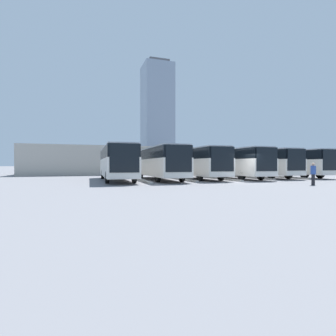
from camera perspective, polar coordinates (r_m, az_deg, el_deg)
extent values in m
plane|color=slate|center=(24.37, 16.61, -2.92)|extent=(600.00, 600.00, 0.00)
cube|color=silver|center=(36.22, 24.56, 0.24)|extent=(2.86, 12.49, 1.66)
cube|color=black|center=(36.24, 24.57, 2.36)|extent=(2.82, 12.30, 1.02)
cube|color=black|center=(31.82, 32.00, 1.51)|extent=(2.20, 0.10, 2.17)
cube|color=silver|center=(31.82, 31.99, -0.95)|extent=(2.38, 0.13, 0.40)
cube|color=silver|center=(36.26, 24.58, 3.25)|extent=(2.75, 11.99, 0.12)
cylinder|color=black|center=(34.24, 30.21, -1.10)|extent=(0.33, 1.03, 1.02)
cylinder|color=black|center=(32.66, 27.57, -1.16)|extent=(0.33, 1.03, 1.02)
cylinder|color=black|center=(39.89, 22.09, -0.81)|extent=(0.33, 1.03, 1.02)
cylinder|color=black|center=(38.55, 19.54, -0.85)|extent=(0.33, 1.03, 1.02)
cube|color=#B2B2AD|center=(33.43, 24.04, -1.85)|extent=(0.45, 7.33, 0.15)
cube|color=silver|center=(33.61, 18.96, 0.24)|extent=(2.86, 12.49, 1.66)
cube|color=black|center=(33.63, 18.96, 2.52)|extent=(2.82, 12.30, 1.02)
cube|color=black|center=(28.79, 26.22, 1.64)|extent=(2.20, 0.10, 2.17)
cube|color=silver|center=(28.80, 26.21, -1.08)|extent=(2.38, 0.13, 0.40)
cube|color=silver|center=(33.65, 18.97, 3.48)|extent=(2.75, 11.99, 0.12)
cylinder|color=black|center=(31.30, 24.71, -1.23)|extent=(0.33, 1.03, 1.02)
cylinder|color=black|center=(29.89, 21.55, -1.30)|extent=(0.33, 1.03, 1.02)
cylinder|color=black|center=(37.42, 16.88, -0.89)|extent=(0.33, 1.03, 1.02)
cylinder|color=black|center=(36.25, 13.97, -0.93)|extent=(0.33, 1.03, 1.02)
cube|color=#B2B2AD|center=(30.87, 17.88, -2.03)|extent=(0.45, 7.33, 0.15)
cube|color=silver|center=(30.42, 13.57, 0.21)|extent=(2.86, 12.49, 1.66)
cube|color=black|center=(30.44, 13.57, 2.73)|extent=(2.82, 12.30, 1.02)
cube|color=black|center=(25.25, 20.73, 1.81)|extent=(2.20, 0.10, 2.17)
cube|color=silver|center=(25.25, 20.72, -1.29)|extent=(2.38, 0.13, 0.40)
cube|color=silver|center=(30.46, 13.58, 3.80)|extent=(2.75, 11.99, 0.12)
cylinder|color=black|center=(27.82, 19.54, -1.43)|extent=(0.33, 1.03, 1.02)
cylinder|color=black|center=(26.58, 15.71, -1.52)|extent=(0.33, 1.03, 1.02)
cylinder|color=black|center=(34.33, 11.90, -1.01)|extent=(0.33, 1.03, 1.02)
cylinder|color=black|center=(33.33, 8.58, -1.06)|extent=(0.33, 1.03, 1.02)
cube|color=#B2B2AD|center=(27.75, 11.84, -2.31)|extent=(0.45, 7.33, 0.15)
cube|color=silver|center=(28.77, 5.85, 0.20)|extent=(2.86, 12.49, 1.66)
cube|color=black|center=(28.79, 5.85, 2.86)|extent=(2.82, 12.30, 1.02)
cube|color=black|center=(23.15, 11.79, 1.95)|extent=(2.20, 0.10, 2.17)
cube|color=silver|center=(23.16, 11.79, -1.43)|extent=(2.38, 0.13, 0.40)
cube|color=silver|center=(28.81, 5.85, 3.99)|extent=(2.75, 11.99, 0.12)
cylinder|color=black|center=(25.78, 11.41, -1.57)|extent=(0.33, 1.03, 1.02)
cylinder|color=black|center=(24.81, 6.92, -1.65)|extent=(0.33, 1.03, 1.02)
cylinder|color=black|center=(32.76, 5.03, -1.08)|extent=(0.33, 1.03, 1.02)
cylinder|color=black|center=(32.01, 1.37, -1.12)|extent=(0.33, 1.03, 1.02)
cube|color=#B2B2AD|center=(26.25, 3.24, -2.47)|extent=(0.45, 7.33, 0.15)
cube|color=silver|center=(26.67, -2.01, 0.17)|extent=(2.86, 12.49, 1.66)
cube|color=black|center=(26.69, -2.01, 3.04)|extent=(2.82, 12.30, 1.02)
cube|color=black|center=(20.71, 2.38, 2.11)|extent=(2.20, 0.10, 2.17)
cube|color=silver|center=(20.72, 2.39, -1.67)|extent=(2.38, 0.13, 0.40)
cube|color=silver|center=(26.72, -2.01, 4.25)|extent=(2.75, 11.99, 0.12)
cylinder|color=black|center=(23.34, 3.02, -1.80)|extent=(0.33, 1.03, 1.02)
cylinder|color=black|center=(22.68, -2.22, -1.87)|extent=(0.33, 1.03, 1.02)
cylinder|color=black|center=(30.69, -1.86, -1.20)|extent=(0.33, 1.03, 1.02)
cylinder|color=black|center=(30.20, -5.90, -1.23)|extent=(0.33, 1.03, 1.02)
cube|color=#B2B2AD|center=(24.36, -5.62, -2.72)|extent=(0.45, 7.33, 0.15)
cube|color=silver|center=(25.76, -11.19, 0.14)|extent=(2.86, 12.49, 1.66)
cube|color=black|center=(25.79, -11.20, 3.10)|extent=(2.82, 12.30, 1.02)
cube|color=black|center=(19.58, -9.42, 2.18)|extent=(2.20, 0.10, 2.17)
cube|color=silver|center=(19.59, -9.41, -1.81)|extent=(2.38, 0.13, 0.40)
cube|color=silver|center=(25.82, -11.20, 4.36)|extent=(2.75, 11.99, 0.12)
cylinder|color=black|center=(22.11, -7.37, -1.94)|extent=(0.33, 1.03, 1.02)
cylinder|color=black|center=(21.86, -13.08, -1.98)|extent=(0.33, 1.03, 1.02)
cylinder|color=black|center=(29.73, -9.80, -1.27)|extent=(0.33, 1.03, 1.02)
cylinder|color=black|center=(29.54, -14.04, -1.29)|extent=(0.33, 1.03, 1.02)
cylinder|color=black|center=(22.26, 29.12, -2.27)|extent=(0.26, 0.26, 0.81)
cylinder|color=black|center=(22.46, 28.98, -2.25)|extent=(0.26, 0.26, 0.81)
cylinder|color=#2D4C99|center=(22.33, 29.06, -0.39)|extent=(0.52, 0.52, 0.64)
sphere|color=tan|center=(22.33, 29.07, 0.72)|extent=(0.22, 0.22, 0.22)
cube|color=#A8A399|center=(46.71, -1.02, 1.49)|extent=(44.31, 12.56, 4.33)
cube|color=silver|center=(54.24, -3.49, 3.40)|extent=(44.31, 3.00, 0.24)
cylinder|color=slate|center=(61.04, 10.45, 1.17)|extent=(0.20, 0.20, 4.08)
cylinder|color=slate|center=(53.48, -20.08, 1.21)|extent=(0.20, 0.20, 4.08)
cube|color=#7F8EA3|center=(174.61, -2.37, 11.18)|extent=(18.61, 18.61, 66.56)
cube|color=#4C4C51|center=(184.03, -2.37, 21.80)|extent=(13.03, 13.03, 2.40)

